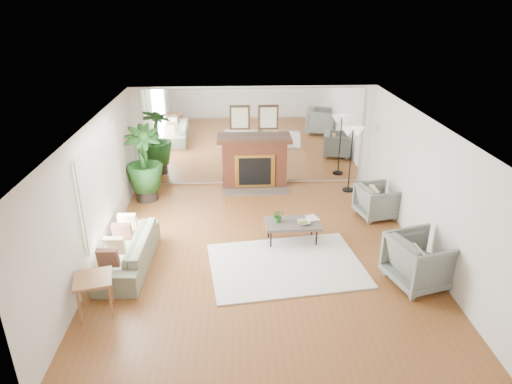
{
  "coord_description": "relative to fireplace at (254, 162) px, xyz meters",
  "views": [
    {
      "loc": [
        -0.49,
        -7.52,
        4.5
      ],
      "look_at": [
        -0.09,
        0.6,
        0.98
      ],
      "focal_mm": 32.0,
      "sensor_mm": 36.0,
      "label": 1
    }
  ],
  "objects": [
    {
      "name": "potted_ficus",
      "position": [
        -2.6,
        -0.7,
        0.3
      ],
      "size": [
        1.03,
        1.03,
        1.8
      ],
      "color": "black",
      "rests_on": "ground"
    },
    {
      "name": "book",
      "position": [
        0.93,
        -2.79,
        -0.22
      ],
      "size": [
        0.28,
        0.33,
        0.02
      ],
      "primitive_type": "imported",
      "rotation": [
        0.0,
        0.0,
        0.3
      ],
      "color": "#955E3B",
      "rests_on": "coffee_table"
    },
    {
      "name": "window_panel",
      "position": [
        -2.96,
        -2.86,
        0.69
      ],
      "size": [
        0.04,
        2.4,
        1.5
      ],
      "primitive_type": "cube",
      "color": "#B2E09E",
      "rests_on": "wall_left"
    },
    {
      "name": "armchair_back",
      "position": [
        2.6,
        -1.87,
        -0.29
      ],
      "size": [
        0.95,
        0.94,
        0.74
      ],
      "primitive_type": "imported",
      "rotation": [
        0.0,
        0.0,
        1.78
      ],
      "color": "slate",
      "rests_on": "ground"
    },
    {
      "name": "mirror_panel",
      "position": [
        0.0,
        0.21,
        0.59
      ],
      "size": [
        5.4,
        0.04,
        2.4
      ],
      "primitive_type": "cube",
      "color": "silver",
      "rests_on": "wall_back"
    },
    {
      "name": "armchair_front",
      "position": [
        2.57,
        -4.42,
        -0.22
      ],
      "size": [
        1.19,
        1.17,
        0.88
      ],
      "primitive_type": "imported",
      "rotation": [
        0.0,
        0.0,
        1.85
      ],
      "color": "slate",
      "rests_on": "ground"
    },
    {
      "name": "wall_left",
      "position": [
        -2.99,
        -3.26,
        0.59
      ],
      "size": [
        0.02,
        7.0,
        2.5
      ],
      "primitive_type": "cube",
      "color": "silver",
      "rests_on": "ground"
    },
    {
      "name": "fireplace",
      "position": [
        0.0,
        0.0,
        0.0
      ],
      "size": [
        1.85,
        0.83,
        2.05
      ],
      "color": "brown",
      "rests_on": "ground"
    },
    {
      "name": "tabletop_plant",
      "position": [
        0.33,
        -2.86,
        -0.1
      ],
      "size": [
        0.27,
        0.24,
        0.27
      ],
      "primitive_type": "imported",
      "rotation": [
        0.0,
        0.0,
        0.17
      ],
      "color": "#2C6826",
      "rests_on": "coffee_table"
    },
    {
      "name": "wall_right",
      "position": [
        2.99,
        -3.26,
        0.59
      ],
      "size": [
        0.02,
        7.0,
        2.5
      ],
      "primitive_type": "cube",
      "color": "silver",
      "rests_on": "ground"
    },
    {
      "name": "ground",
      "position": [
        0.0,
        -3.26,
        -0.66
      ],
      "size": [
        7.0,
        7.0,
        0.0
      ],
      "primitive_type": "plane",
      "color": "brown",
      "rests_on": "ground"
    },
    {
      "name": "area_rug",
      "position": [
        0.4,
        -3.77,
        -0.65
      ],
      "size": [
        2.93,
        2.26,
        0.03
      ],
      "primitive_type": "cube",
      "rotation": [
        0.0,
        0.0,
        0.13
      ],
      "color": "white",
      "rests_on": "ground"
    },
    {
      "name": "fruit_bowl",
      "position": [
        0.82,
        -2.98,
        -0.2
      ],
      "size": [
        0.26,
        0.26,
        0.06
      ],
      "primitive_type": "imported",
      "rotation": [
        0.0,
        0.0,
        0.02
      ],
      "color": "#955E3B",
      "rests_on": "coffee_table"
    },
    {
      "name": "side_table",
      "position": [
        -2.65,
        -4.94,
        -0.14
      ],
      "size": [
        0.66,
        0.66,
        0.62
      ],
      "rotation": [
        0.0,
        0.0,
        0.23
      ],
      "color": "#955E3B",
      "rests_on": "ground"
    },
    {
      "name": "coffee_table",
      "position": [
        0.61,
        -2.9,
        -0.27
      ],
      "size": [
        1.08,
        0.65,
        0.43
      ],
      "rotation": [
        0.0,
        0.0,
        0.03
      ],
      "color": "#594F47",
      "rests_on": "ground"
    },
    {
      "name": "wall_back",
      "position": [
        0.0,
        0.23,
        0.59
      ],
      "size": [
        6.0,
        0.02,
        2.5
      ],
      "primitive_type": "cube",
      "color": "silver",
      "rests_on": "ground"
    },
    {
      "name": "sofa",
      "position": [
        -2.45,
        -3.63,
        -0.36
      ],
      "size": [
        0.87,
        2.06,
        0.59
      ],
      "primitive_type": "imported",
      "rotation": [
        0.0,
        0.0,
        -1.61
      ],
      "color": "gray",
      "rests_on": "ground"
    },
    {
      "name": "floor_lamp",
      "position": [
        2.33,
        -0.4,
        0.73
      ],
      "size": [
        0.53,
        0.29,
        1.63
      ],
      "color": "black",
      "rests_on": "ground"
    }
  ]
}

